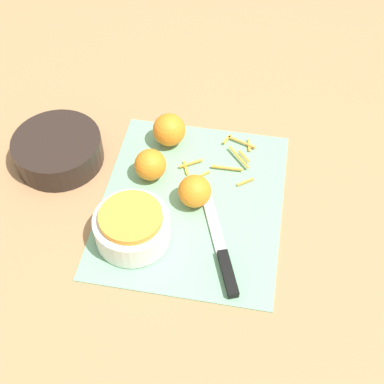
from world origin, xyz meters
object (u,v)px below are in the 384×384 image
object	(u,v)px
orange_left	(169,130)
orange_back	(195,191)
bowl_dark	(58,150)
bowl_speckled	(132,226)
knife	(224,261)
orange_right	(150,165)

from	to	relation	value
orange_left	orange_back	world-z (taller)	orange_left
bowl_dark	orange_back	world-z (taller)	orange_back
bowl_speckled	orange_back	world-z (taller)	bowl_speckled
knife	orange_left	size ratio (longest dim) A/B	3.15
orange_right	bowl_speckled	bearing A→B (deg)	-179.69
knife	orange_right	xyz separation A→B (m)	(0.19, 0.18, 0.03)
bowl_speckled	orange_right	world-z (taller)	bowl_speckled
bowl_speckled	orange_left	bearing A→B (deg)	-3.80
knife	orange_back	distance (m)	0.16
knife	orange_left	xyz separation A→B (m)	(0.30, 0.17, 0.03)
bowl_speckled	bowl_dark	size ratio (longest dim) A/B	0.77
bowl_speckled	knife	size ratio (longest dim) A/B	0.64
knife	orange_left	world-z (taller)	orange_left
orange_left	bowl_speckled	bearing A→B (deg)	176.20
bowl_dark	orange_back	bearing A→B (deg)	-102.54
orange_right	orange_back	size ratio (longest dim) A/B	1.00
bowl_speckled	knife	bearing A→B (deg)	-98.76
bowl_speckled	bowl_dark	xyz separation A→B (m)	(0.18, 0.21, -0.01)
orange_left	orange_back	distance (m)	0.18
orange_back	orange_right	bearing A→B (deg)	62.22
bowl_speckled	orange_back	distance (m)	0.15
bowl_speckled	orange_right	xyz separation A→B (m)	(0.16, 0.00, -0.00)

